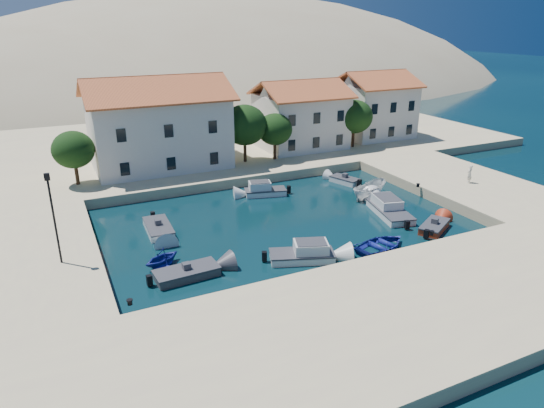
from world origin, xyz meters
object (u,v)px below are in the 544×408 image
at_px(building_right, 374,104).
at_px(lamppost, 53,210).
at_px(boat_east, 369,198).
at_px(building_left, 158,121).
at_px(cabin_cruiser_south, 302,254).
at_px(rowboat_south, 381,249).
at_px(pedestrian, 470,174).
at_px(cabin_cruiser_east, 390,210).
at_px(building_mid, 301,113).

xyz_separation_m(building_right, lamppost, (-41.50, -22.00, -0.72)).
bearing_deg(boat_east, building_right, -54.06).
relative_size(building_left, cabin_cruiser_south, 2.94).
bearing_deg(rowboat_south, lamppost, 63.44).
bearing_deg(rowboat_south, boat_east, -42.98).
distance_m(building_left, pedestrian, 32.64).
bearing_deg(pedestrian, cabin_cruiser_east, -10.33).
height_order(cabin_cruiser_east, pedestrian, pedestrian).
relative_size(building_right, boat_east, 2.14).
xyz_separation_m(building_left, lamppost, (-11.50, -20.00, -1.18)).
relative_size(lamppost, cabin_cruiser_south, 1.24).
height_order(lamppost, cabin_cruiser_east, lamppost).
bearing_deg(rowboat_south, building_right, -46.67).
xyz_separation_m(building_left, cabin_cruiser_south, (4.11, -24.93, -5.46)).
distance_m(boat_east, pedestrian, 10.44).
bearing_deg(rowboat_south, building_mid, -27.35).
distance_m(cabin_cruiser_east, pedestrian, 11.06).
relative_size(lamppost, pedestrian, 3.46).
relative_size(building_mid, building_right, 1.11).
bearing_deg(pedestrian, cabin_cruiser_south, -3.81).
distance_m(building_mid, lamppost, 36.21).
distance_m(building_mid, cabin_cruiser_east, 22.38).
xyz_separation_m(lamppost, cabin_cruiser_south, (15.61, -4.93, -4.28)).
distance_m(building_left, lamppost, 23.10).
xyz_separation_m(lamppost, cabin_cruiser_east, (26.78, -0.70, -4.28)).
relative_size(building_mid, boat_east, 2.37).
relative_size(building_left, cabin_cruiser_east, 2.46).
bearing_deg(rowboat_south, pedestrian, -78.38).
bearing_deg(building_mid, building_left, -176.82).
distance_m(building_left, building_right, 30.07).
height_order(building_left, pedestrian, building_left).
height_order(building_mid, boat_east, building_mid).
bearing_deg(rowboat_south, cabin_cruiser_south, 69.94).
bearing_deg(pedestrian, rowboat_south, 4.61).
distance_m(cabin_cruiser_east, boat_east, 4.61).
xyz_separation_m(lamppost, pedestrian, (37.64, 0.87, -2.85)).
relative_size(lamppost, boat_east, 1.41).
xyz_separation_m(building_left, rowboat_south, (10.39, -25.87, -5.94)).
xyz_separation_m(cabin_cruiser_south, boat_east, (12.17, 8.71, -0.48)).
distance_m(building_right, boat_east, 23.46).
xyz_separation_m(building_mid, cabin_cruiser_east, (-2.72, -21.70, -4.75)).
distance_m(building_right, cabin_cruiser_south, 37.69).
height_order(cabin_cruiser_east, boat_east, cabin_cruiser_east).
bearing_deg(building_right, boat_east, -126.96).
xyz_separation_m(building_mid, building_right, (12.00, 1.00, 0.25)).
bearing_deg(cabin_cruiser_east, cabin_cruiser_south, 124.47).
bearing_deg(cabin_cruiser_south, building_right, 66.11).
xyz_separation_m(rowboat_south, boat_east, (5.89, 9.64, 0.00)).
xyz_separation_m(boat_east, pedestrian, (9.85, -2.91, 1.90)).
height_order(building_right, rowboat_south, building_right).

